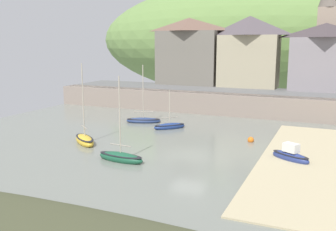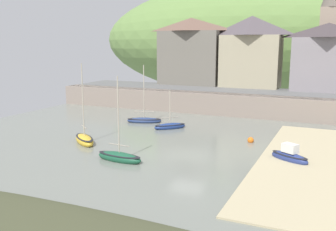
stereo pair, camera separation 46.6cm
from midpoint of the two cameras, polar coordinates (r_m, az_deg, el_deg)
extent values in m
cube|color=slate|center=(28.21, 3.41, -6.04)|extent=(48.00, 40.00, 0.06)
cube|color=gray|center=(43.86, 11.43, 1.49)|extent=(48.00, 2.40, 2.40)
cube|color=#606060|center=(47.28, 12.50, 3.52)|extent=(48.00, 9.00, 0.10)
ellipsoid|color=olive|center=(81.01, 17.89, 10.78)|extent=(80.00, 44.00, 25.17)
cube|color=#6B665C|center=(53.96, 3.70, 8.62)|extent=(8.57, 4.22, 7.39)
pyramid|color=brown|center=(53.98, 3.76, 13.48)|extent=(8.87, 4.52, 1.77)
cube|color=tan|center=(51.60, 12.54, 7.94)|extent=(7.58, 4.08, 6.76)
pyramid|color=#51484D|center=(51.60, 12.75, 13.04)|extent=(7.88, 4.38, 2.43)
cube|color=gray|center=(50.52, 22.86, 7.10)|extent=(7.75, 5.37, 6.42)
pyramid|color=#42393C|center=(50.48, 23.20, 11.69)|extent=(8.05, 5.67, 1.70)
cube|color=gray|center=(54.45, 23.32, 9.28)|extent=(2.80, 2.80, 10.21)
ellipsoid|color=#1B5237|center=(27.03, -6.81, -6.30)|extent=(3.67, 1.38, 0.80)
ellipsoid|color=black|center=(26.97, -6.83, -5.86)|extent=(3.60, 1.35, 0.12)
cylinder|color=#B2A893|center=(26.29, -6.96, 0.11)|extent=(0.09, 0.09, 5.35)
cylinder|color=gray|center=(26.77, -6.86, -4.42)|extent=(1.73, 0.22, 0.07)
ellipsoid|color=gold|center=(32.16, -12.00, -3.65)|extent=(3.38, 3.04, 0.86)
ellipsoid|color=black|center=(32.11, -12.01, -3.24)|extent=(3.32, 2.98, 0.12)
cylinder|color=#B2A893|center=(31.50, -12.24, 2.31)|extent=(0.09, 0.09, 5.89)
cylinder|color=gray|center=(31.90, -12.08, -1.68)|extent=(1.25, 1.03, 0.07)
ellipsoid|color=navy|center=(28.09, 18.20, -6.10)|extent=(3.03, 2.28, 0.85)
ellipsoid|color=black|center=(28.02, 18.23, -5.64)|extent=(2.97, 2.24, 0.12)
cube|color=silver|center=(27.89, 18.29, -4.65)|extent=(1.22, 1.09, 0.62)
ellipsoid|color=navy|center=(39.74, -3.25, -0.77)|extent=(3.83, 2.48, 0.63)
ellipsoid|color=black|center=(39.71, -3.25, -0.52)|extent=(3.75, 2.43, 0.12)
cylinder|color=#B2A893|center=(39.25, -3.29, 3.60)|extent=(0.09, 0.09, 5.46)
cylinder|color=gray|center=(39.56, -3.26, 0.60)|extent=(1.89, 0.76, 0.07)
ellipsoid|color=navy|center=(36.78, 0.65, -1.67)|extent=(2.95, 3.02, 0.69)
ellipsoid|color=black|center=(36.74, 0.66, -1.38)|extent=(2.89, 2.96, 0.12)
cylinder|color=#B2A893|center=(36.41, 0.66, 1.33)|extent=(0.09, 0.09, 3.22)
cylinder|color=gray|center=(36.60, 0.66, -0.32)|extent=(1.27, 1.33, 0.07)
sphere|color=orange|center=(32.57, 12.68, -3.64)|extent=(0.53, 0.53, 0.53)
camera|label=1|loc=(0.23, -89.23, 0.15)|focal=40.66mm
camera|label=2|loc=(0.23, 90.77, -0.15)|focal=40.66mm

